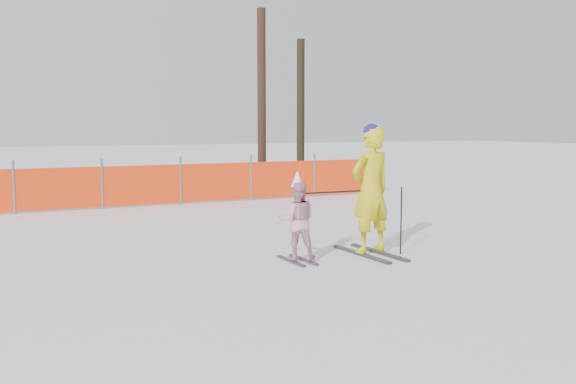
# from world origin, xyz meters

# --- Properties ---
(ground) EXTENTS (120.00, 120.00, 0.00)m
(ground) POSITION_xyz_m (0.00, 0.00, 0.00)
(ground) COLOR white
(ground) RESTS_ON ground
(adult) EXTENTS (0.77, 1.53, 2.08)m
(adult) POSITION_xyz_m (1.16, -0.10, 1.04)
(adult) COLOR black
(adult) RESTS_ON ground
(child) EXTENTS (0.71, 0.84, 1.37)m
(child) POSITION_xyz_m (-0.11, -0.03, 0.63)
(child) COLOR black
(child) RESTS_ON ground
(ski_poles) EXTENTS (1.61, 0.29, 1.08)m
(ski_poles) POSITION_xyz_m (1.08, -0.18, 0.78)
(ski_poles) COLOR black
(ski_poles) RESTS_ON ground
(safety_fence) EXTENTS (16.07, 0.06, 1.25)m
(safety_fence) POSITION_xyz_m (-1.46, 7.59, 0.56)
(safety_fence) COLOR #595960
(safety_fence) RESTS_ON ground
(tree_trunks) EXTENTS (2.10, 1.16, 5.56)m
(tree_trunks) POSITION_xyz_m (4.56, 9.86, 2.62)
(tree_trunks) COLOR black
(tree_trunks) RESTS_ON ground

